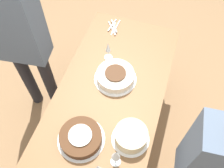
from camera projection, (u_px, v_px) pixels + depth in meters
ground_plane at (112, 126)px, 2.60m from camera, size 12.00×12.00×0.00m
dining_table at (112, 95)px, 2.06m from camera, size 1.57×0.82×0.76m
cake_center_white at (115, 76)px, 1.97m from camera, size 0.34×0.34×0.09m
cake_front_chocolate at (81, 137)px, 1.70m from camera, size 0.33×0.33×0.08m
cake_back_decorated at (131, 136)px, 1.69m from camera, size 0.26×0.26×0.11m
wine_glass_near at (116, 155)px, 1.53m from camera, size 0.07×0.07×0.20m
wine_glass_extra at (108, 49)px, 2.03m from camera, size 0.07×0.07×0.18m
fork_pile at (114, 27)px, 2.31m from camera, size 0.21×0.13×0.02m
person_cutting at (19, 37)px, 1.92m from camera, size 0.27×0.42×1.67m
person_watching at (215, 165)px, 1.48m from camera, size 0.25×0.42×1.54m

